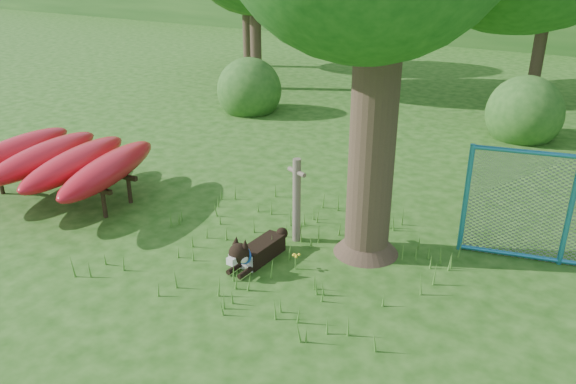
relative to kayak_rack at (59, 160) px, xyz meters
The scene contains 8 objects.
ground 4.48m from the kayak_rack, 10.02° to the right, with size 80.00×80.00×0.00m, color #19450D.
wooden_post 4.52m from the kayak_rack, 10.89° to the left, with size 0.37×0.20×1.35m.
kayak_rack is the anchor object (origin of this frame).
husky_dog 4.34m from the kayak_rack, ahead, with size 0.34×1.27×0.56m.
fence_section 8.36m from the kayak_rack, 15.62° to the left, with size 2.81×0.76×2.80m.
wildflower_clump 4.91m from the kayak_rack, ahead, with size 0.12×0.10×0.25m.
shrub_left 6.81m from the kayak_rack, 95.54° to the left, with size 1.80×1.80×1.80m, color #23521A.
shrub_mid 10.42m from the kayak_rack, 52.37° to the left, with size 1.80×1.80×1.80m, color #23521A.
Camera 1 is at (4.10, -5.06, 4.18)m, focal length 35.00 mm.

